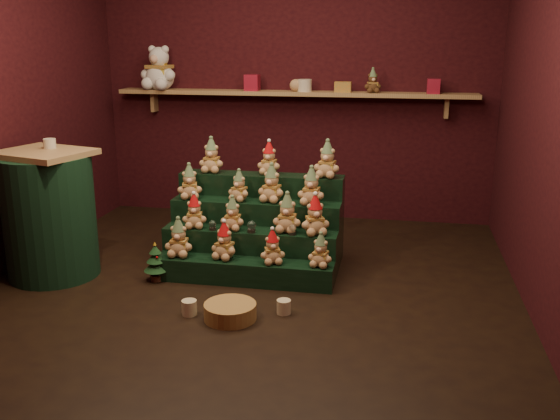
% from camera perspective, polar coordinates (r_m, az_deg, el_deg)
% --- Properties ---
extents(ground, '(4.00, 4.00, 0.00)m').
position_cam_1_polar(ground, '(4.83, -2.68, -6.84)').
color(ground, black).
rests_on(ground, ground).
extents(back_wall, '(4.00, 0.10, 2.80)m').
position_cam_1_polar(back_wall, '(6.49, 1.47, 11.64)').
color(back_wall, black).
rests_on(back_wall, ground).
extents(front_wall, '(4.00, 0.10, 2.80)m').
position_cam_1_polar(front_wall, '(2.56, -13.85, 5.31)').
color(front_wall, black).
rests_on(front_wall, ground).
extents(right_wall, '(0.10, 4.00, 2.80)m').
position_cam_1_polar(right_wall, '(4.47, 23.85, 8.62)').
color(right_wall, black).
rests_on(right_wall, ground).
extents(back_shelf, '(3.60, 0.26, 0.24)m').
position_cam_1_polar(back_shelf, '(6.33, 1.19, 10.58)').
color(back_shelf, '#A58352').
rests_on(back_shelf, ground).
extents(riser_tier_front, '(1.40, 0.22, 0.18)m').
position_cam_1_polar(riser_tier_front, '(4.85, -3.36, -5.64)').
color(riser_tier_front, black).
rests_on(riser_tier_front, ground).
extents(riser_tier_midfront, '(1.40, 0.22, 0.36)m').
position_cam_1_polar(riser_tier_midfront, '(5.02, -2.76, -3.79)').
color(riser_tier_midfront, black).
rests_on(riser_tier_midfront, ground).
extents(riser_tier_midback, '(1.40, 0.22, 0.54)m').
position_cam_1_polar(riser_tier_midback, '(5.19, -2.20, -2.07)').
color(riser_tier_midback, black).
rests_on(riser_tier_midback, ground).
extents(riser_tier_back, '(1.40, 0.22, 0.72)m').
position_cam_1_polar(riser_tier_back, '(5.37, -1.68, -0.46)').
color(riser_tier_back, black).
rests_on(riser_tier_back, ground).
extents(teddy_0, '(0.23, 0.21, 0.30)m').
position_cam_1_polar(teddy_0, '(4.92, -9.24, -2.49)').
color(teddy_0, tan).
rests_on(teddy_0, riser_tier_front).
extents(teddy_1, '(0.25, 0.24, 0.29)m').
position_cam_1_polar(teddy_1, '(4.82, -5.10, -2.82)').
color(teddy_1, tan).
rests_on(teddy_1, riser_tier_front).
extents(teddy_2, '(0.23, 0.22, 0.26)m').
position_cam_1_polar(teddy_2, '(4.71, -0.70, -3.37)').
color(teddy_2, tan).
rests_on(teddy_2, riser_tier_front).
extents(teddy_3, '(0.21, 0.20, 0.26)m').
position_cam_1_polar(teddy_3, '(4.66, 3.74, -3.67)').
color(teddy_3, tan).
rests_on(teddy_3, riser_tier_front).
extents(teddy_4, '(0.22, 0.21, 0.27)m').
position_cam_1_polar(teddy_4, '(5.02, -7.83, -0.10)').
color(teddy_4, tan).
rests_on(teddy_4, riser_tier_midfront).
extents(teddy_5, '(0.20, 0.18, 0.27)m').
position_cam_1_polar(teddy_5, '(4.94, -4.36, -0.31)').
color(teddy_5, tan).
rests_on(teddy_5, riser_tier_midfront).
extents(teddy_6, '(0.23, 0.21, 0.31)m').
position_cam_1_polar(teddy_6, '(4.86, 0.67, -0.25)').
color(teddy_6, tan).
rests_on(teddy_6, riser_tier_midfront).
extents(teddy_7, '(0.28, 0.27, 0.31)m').
position_cam_1_polar(teddy_7, '(4.81, 3.22, -0.46)').
color(teddy_7, tan).
rests_on(teddy_7, riser_tier_midfront).
extents(teddy_8, '(0.25, 0.24, 0.29)m').
position_cam_1_polar(teddy_8, '(5.23, -8.28, 2.60)').
color(teddy_8, tan).
rests_on(teddy_8, riser_tier_midback).
extents(teddy_9, '(0.22, 0.21, 0.25)m').
position_cam_1_polar(teddy_9, '(5.11, -3.75, 2.25)').
color(teddy_9, tan).
rests_on(teddy_9, riser_tier_midback).
extents(teddy_10, '(0.26, 0.24, 0.31)m').
position_cam_1_polar(teddy_10, '(5.06, -0.76, 2.46)').
color(teddy_10, tan).
rests_on(teddy_10, riser_tier_midback).
extents(teddy_11, '(0.23, 0.21, 0.30)m').
position_cam_1_polar(teddy_11, '(4.99, 2.89, 2.21)').
color(teddy_11, tan).
rests_on(teddy_11, riser_tier_midback).
extents(teddy_12, '(0.21, 0.19, 0.29)m').
position_cam_1_polar(teddy_12, '(5.36, -6.28, 5.00)').
color(teddy_12, tan).
rests_on(teddy_12, riser_tier_back).
extents(teddy_13, '(0.21, 0.19, 0.27)m').
position_cam_1_polar(teddy_13, '(5.26, -1.00, 4.76)').
color(teddy_13, tan).
rests_on(teddy_13, riser_tier_back).
extents(teddy_14, '(0.25, 0.23, 0.30)m').
position_cam_1_polar(teddy_14, '(5.15, 4.35, 4.66)').
color(teddy_14, tan).
rests_on(teddy_14, riser_tier_back).
extents(snow_globe_a, '(0.06, 0.06, 0.08)m').
position_cam_1_polar(snow_globe_a, '(4.97, -6.19, -1.39)').
color(snow_globe_a, black).
rests_on(snow_globe_a, riser_tier_midfront).
extents(snow_globe_b, '(0.07, 0.07, 0.09)m').
position_cam_1_polar(snow_globe_b, '(4.88, -2.63, -1.52)').
color(snow_globe_b, black).
rests_on(snow_globe_b, riser_tier_midfront).
extents(snow_globe_c, '(0.06, 0.06, 0.08)m').
position_cam_1_polar(snow_globe_c, '(4.82, 1.14, -1.80)').
color(snow_globe_c, black).
rests_on(snow_globe_c, riser_tier_midfront).
extents(side_table, '(0.78, 0.71, 1.01)m').
position_cam_1_polar(side_table, '(5.19, -20.32, -0.42)').
color(side_table, '#A58352').
rests_on(side_table, ground).
extents(table_ornament, '(0.09, 0.09, 0.08)m').
position_cam_1_polar(table_ornament, '(5.16, -20.32, 5.73)').
color(table_ornament, beige).
rests_on(table_ornament, side_table).
extents(mini_christmas_tree, '(0.19, 0.19, 0.32)m').
position_cam_1_polar(mini_christmas_tree, '(4.95, -11.30, -4.66)').
color(mini_christmas_tree, '#442518').
rests_on(mini_christmas_tree, ground).
extents(mug_left, '(0.10, 0.10, 0.10)m').
position_cam_1_polar(mug_left, '(4.36, -8.29, -8.82)').
color(mug_left, beige).
rests_on(mug_left, ground).
extents(mug_right, '(0.10, 0.10, 0.10)m').
position_cam_1_polar(mug_right, '(4.33, 0.35, -8.84)').
color(mug_right, beige).
rests_on(mug_right, ground).
extents(wicker_basket, '(0.43, 0.43, 0.11)m').
position_cam_1_polar(wicker_basket, '(4.26, -4.58, -9.23)').
color(wicker_basket, '#A48142').
rests_on(wicker_basket, ground).
extents(white_bear, '(0.45, 0.42, 0.55)m').
position_cam_1_polar(white_bear, '(6.65, -10.99, 13.15)').
color(white_bear, white).
rests_on(white_bear, back_shelf).
extents(brown_bear, '(0.20, 0.19, 0.23)m').
position_cam_1_polar(brown_bear, '(6.20, 8.47, 11.61)').
color(brown_bear, '#53351B').
rests_on(brown_bear, back_shelf).
extents(gift_tin_red_a, '(0.14, 0.14, 0.16)m').
position_cam_1_polar(gift_tin_red_a, '(6.38, -2.56, 11.56)').
color(gift_tin_red_a, maroon).
rests_on(gift_tin_red_a, back_shelf).
extents(gift_tin_cream, '(0.14, 0.14, 0.12)m').
position_cam_1_polar(gift_tin_cream, '(6.28, 2.26, 11.32)').
color(gift_tin_cream, beige).
rests_on(gift_tin_cream, back_shelf).
extents(gift_tin_red_b, '(0.12, 0.12, 0.14)m').
position_cam_1_polar(gift_tin_red_b, '(6.22, 13.85, 10.94)').
color(gift_tin_red_b, maroon).
rests_on(gift_tin_red_b, back_shelf).
extents(shelf_plush_ball, '(0.12, 0.12, 0.12)m').
position_cam_1_polar(shelf_plush_ball, '(6.29, 1.44, 11.33)').
color(shelf_plush_ball, tan).
rests_on(shelf_plush_ball, back_shelf).
extents(scarf_gift_box, '(0.16, 0.10, 0.10)m').
position_cam_1_polar(scarf_gift_box, '(6.24, 5.77, 11.13)').
color(scarf_gift_box, orange).
rests_on(scarf_gift_box, back_shelf).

